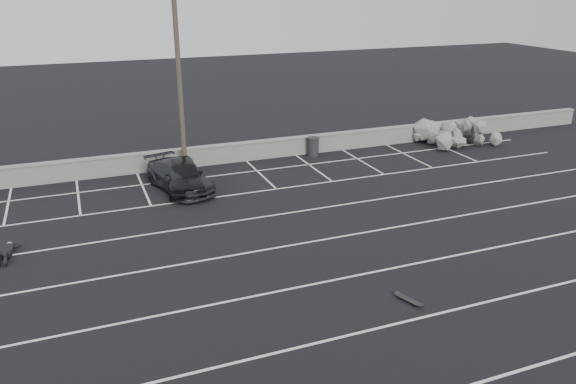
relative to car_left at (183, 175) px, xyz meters
name	(u,v)px	position (x,y,z in m)	size (l,w,h in m)	color
ground	(341,279)	(3.18, -10.62, -0.74)	(120.00, 120.00, 0.00)	black
seawall	(228,153)	(3.18, 3.38, -0.19)	(50.00, 0.45, 1.06)	gray
stall_lines	(291,229)	(3.10, -6.22, -0.73)	(36.00, 20.05, 0.01)	silver
car_left	(183,175)	(0.00, 0.00, 0.00)	(1.74, 4.33, 1.47)	black
car_right	(180,176)	(-0.16, 0.03, -0.07)	(1.87, 4.60, 1.33)	#232429
utility_pole	(180,82)	(0.61, 2.58, 3.98)	(1.24, 0.25, 9.32)	#4C4238
trash_bin	(313,146)	(8.10, 2.86, -0.19)	(0.93, 0.93, 1.07)	#28282A
riprap_pile	(446,135)	(16.78, 2.20, -0.22)	(4.88, 3.61, 1.45)	gray
person	(7,247)	(-7.48, -4.37, -0.51)	(1.13, 2.36, 0.46)	black
skateboard	(408,300)	(4.50, -12.71, -0.66)	(0.47, 0.85, 0.10)	black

